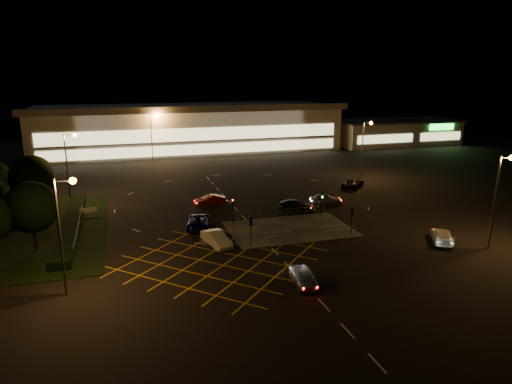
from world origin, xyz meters
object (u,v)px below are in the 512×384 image
object	(u,v)px
car_near_silver	(303,277)
car_approach_white	(442,236)
car_circ_red	(210,200)
car_queue_white	(216,239)
signal_nw	(233,206)
car_left_blue	(198,223)
signal_ne	(322,198)
signal_sw	(251,226)
car_east_grey	(353,183)
car_far_dkgrey	(296,206)
signal_se	(352,216)
car_right_silver	(326,199)

from	to	relation	value
car_near_silver	car_approach_white	distance (m)	19.49
car_circ_red	car_queue_white	bearing A→B (deg)	-14.58
signal_nw	car_circ_red	xyz separation A→B (m)	(-1.02, 8.97, -1.64)
signal_nw	car_near_silver	size ratio (longest dim) A/B	0.71
car_queue_white	car_left_blue	distance (m)	6.14
signal_ne	signal_sw	bearing A→B (deg)	-146.35
car_circ_red	car_east_grey	world-z (taller)	car_east_grey
signal_nw	car_far_dkgrey	xyz separation A→B (m)	(9.57, 2.88, -1.63)
car_left_blue	car_east_grey	size ratio (longest dim) A/B	0.98
signal_sw	signal_ne	xyz separation A→B (m)	(12.00, 7.99, 0.00)
car_approach_white	signal_se	bearing A→B (deg)	0.74
signal_nw	car_circ_red	bearing A→B (deg)	96.50
car_near_silver	car_right_silver	distance (m)	26.30
signal_nw	car_east_grey	world-z (taller)	signal_nw
signal_sw	car_queue_white	xyz separation A→B (m)	(-3.50, 1.43, -1.58)
car_circ_red	car_approach_white	xyz separation A→B (m)	(21.62, -21.78, -0.00)
signal_sw	car_far_dkgrey	distance (m)	14.57
car_near_silver	car_circ_red	distance (m)	27.22
signal_se	car_far_dkgrey	distance (m)	11.25
car_near_silver	car_approach_white	world-z (taller)	car_near_silver
car_near_silver	car_right_silver	bearing A→B (deg)	67.06
car_circ_red	signal_nw	bearing A→B (deg)	0.98
car_left_blue	car_far_dkgrey	distance (m)	14.40
signal_ne	car_queue_white	world-z (taller)	signal_ne
signal_se	car_near_silver	world-z (taller)	signal_se
signal_nw	signal_ne	bearing A→B (deg)	0.00
signal_ne	car_east_grey	world-z (taller)	signal_ne
car_left_blue	signal_sw	bearing A→B (deg)	-46.15
car_right_silver	car_circ_red	size ratio (longest dim) A/B	1.00
signal_se	signal_nw	world-z (taller)	same
signal_ne	car_circ_red	world-z (taller)	signal_ne
car_east_grey	car_approach_white	size ratio (longest dim) A/B	1.11
car_queue_white	car_circ_red	size ratio (longest dim) A/B	1.07
signal_sw	car_circ_red	xyz separation A→B (m)	(-1.02, 16.96, -1.64)
car_queue_white	car_left_blue	xyz separation A→B (m)	(-0.93, 6.07, -0.02)
car_far_dkgrey	car_near_silver	bearing A→B (deg)	-166.53
car_near_silver	signal_sw	bearing A→B (deg)	107.04
car_east_grey	signal_sw	bearing A→B (deg)	86.90
signal_nw	car_right_silver	xyz separation A→B (m)	(14.85, 4.76, -1.61)
car_far_dkgrey	car_right_silver	size ratio (longest dim) A/B	1.14
car_right_silver	car_east_grey	xyz separation A→B (m)	(8.55, 7.76, 0.02)
signal_nw	car_circ_red	world-z (taller)	signal_nw
car_far_dkgrey	car_approach_white	world-z (taller)	car_far_dkgrey
car_queue_white	car_circ_red	world-z (taller)	car_queue_white
car_east_grey	signal_ne	bearing A→B (deg)	93.35
car_queue_white	car_approach_white	size ratio (longest dim) A/B	0.94
signal_se	car_circ_red	distance (m)	21.44
car_circ_red	signal_ne	bearing A→B (deg)	49.92
signal_sw	car_right_silver	size ratio (longest dim) A/B	0.71
signal_se	car_queue_white	size ratio (longest dim) A/B	0.66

